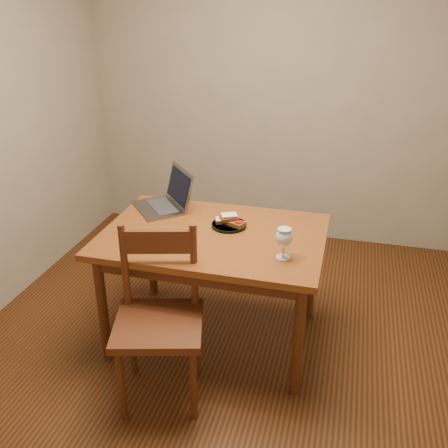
% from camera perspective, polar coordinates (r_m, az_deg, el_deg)
% --- Properties ---
extents(floor, '(3.20, 3.20, 0.02)m').
position_cam_1_polar(floor, '(3.34, 0.26, -12.61)').
color(floor, black).
rests_on(floor, ground).
extents(back_wall, '(3.20, 0.02, 2.60)m').
position_cam_1_polar(back_wall, '(4.28, 5.91, 15.13)').
color(back_wall, gray).
rests_on(back_wall, floor).
extents(front_wall, '(3.20, 0.02, 2.60)m').
position_cam_1_polar(front_wall, '(1.37, -16.98, -8.63)').
color(front_wall, gray).
rests_on(front_wall, floor).
extents(table, '(1.30, 0.90, 0.74)m').
position_cam_1_polar(table, '(2.98, -1.22, -2.53)').
color(table, '#54250E').
rests_on(table, floor).
extents(chair, '(0.55, 0.53, 0.48)m').
position_cam_1_polar(chair, '(2.65, -7.51, -9.97)').
color(chair, '#3D1A0C').
rests_on(chair, floor).
extents(plate, '(0.21, 0.21, 0.02)m').
position_cam_1_polar(plate, '(3.01, 0.58, -0.13)').
color(plate, black).
rests_on(plate, table).
extents(sandwich_cheese, '(0.11, 0.09, 0.03)m').
position_cam_1_polar(sandwich_cheese, '(3.02, -0.03, 0.45)').
color(sandwich_cheese, '#381E0C').
rests_on(sandwich_cheese, plate).
extents(sandwich_tomato, '(0.14, 0.11, 0.04)m').
position_cam_1_polar(sandwich_tomato, '(2.99, 1.29, 0.18)').
color(sandwich_tomato, '#381E0C').
rests_on(sandwich_tomato, plate).
extents(sandwich_top, '(0.12, 0.11, 0.03)m').
position_cam_1_polar(sandwich_top, '(3.00, 0.60, 0.77)').
color(sandwich_top, '#381E0C').
rests_on(sandwich_top, plate).
extents(milk_glass, '(0.09, 0.09, 0.18)m').
position_cam_1_polar(milk_glass, '(2.65, 6.84, -2.22)').
color(milk_glass, white).
rests_on(milk_glass, table).
extents(laptop, '(0.47, 0.47, 0.25)m').
position_cam_1_polar(laptop, '(3.28, -6.43, 3.01)').
color(laptop, slate).
rests_on(laptop, table).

